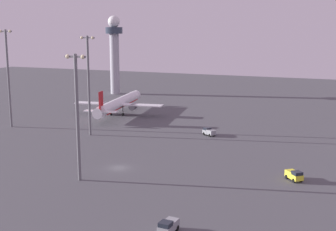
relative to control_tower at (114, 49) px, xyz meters
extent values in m
plane|color=#4C4C51|center=(57.51, -104.66, -21.38)|extent=(416.00, 416.00, 0.00)
cylinder|color=#A8A8B2|center=(0.00, 0.00, -7.07)|extent=(4.40, 4.40, 28.62)
cylinder|color=#2D3847|center=(0.00, 0.00, 8.74)|extent=(8.00, 8.00, 3.00)
sphere|color=silver|center=(0.00, 0.00, 12.76)|extent=(5.60, 5.60, 5.60)
cylinder|color=white|center=(26.90, -46.66, -17.14)|extent=(9.48, 37.44, 3.93)
cone|color=white|center=(23.92, -27.01, -17.14)|extent=(4.07, 3.02, 3.74)
cone|color=white|center=(29.92, -66.52, -17.14)|extent=(3.94, 3.40, 3.54)
cube|color=white|center=(27.06, -47.69, -17.34)|extent=(33.37, 9.07, 0.36)
cube|color=white|center=(29.62, -64.58, -16.93)|extent=(11.63, 4.17, 0.36)
cube|color=red|center=(29.58, -64.27, -13.77)|extent=(0.80, 3.32, 6.73)
cylinder|color=slate|center=(21.43, -48.54, -18.07)|extent=(2.81, 4.03, 2.28)
cylinder|color=slate|center=(32.69, -46.83, -18.07)|extent=(2.81, 4.03, 2.28)
cube|color=red|center=(26.90, -46.66, -18.22)|extent=(8.65, 34.43, 0.37)
cylinder|color=#333338|center=(25.11, -34.87, -18.97)|extent=(0.29, 0.29, 3.67)
cylinder|color=black|center=(25.11, -34.87, -20.81)|extent=(0.58, 1.19, 1.14)
cylinder|color=#333338|center=(25.04, -49.57, -18.97)|extent=(0.29, 0.29, 3.67)
cylinder|color=black|center=(25.04, -49.57, -20.81)|extent=(0.58, 1.19, 1.14)
cylinder|color=#333338|center=(29.54, -48.88, -18.97)|extent=(0.29, 0.29, 3.67)
cylinder|color=black|center=(29.54, -48.88, -20.81)|extent=(0.58, 1.19, 1.14)
cube|color=gray|center=(66.58, -65.73, -20.38)|extent=(2.86, 2.84, 1.10)
cube|color=#1E232D|center=(66.58, -65.73, -19.48)|extent=(2.56, 2.56, 0.70)
cube|color=gray|center=(68.14, -66.80, -20.23)|extent=(3.07, 2.94, 1.40)
cylinder|color=black|center=(65.85, -66.26, -20.93)|extent=(0.91, 0.76, 0.90)
cylinder|color=black|center=(66.81, -64.86, -20.93)|extent=(0.91, 0.76, 0.90)
cylinder|color=black|center=(68.07, -67.78, -20.93)|extent=(0.91, 0.76, 0.90)
cylinder|color=black|center=(69.03, -66.38, -20.93)|extent=(0.91, 0.76, 0.90)
cube|color=yellow|center=(96.53, -99.27, -20.38)|extent=(2.89, 2.90, 1.10)
cube|color=#1E232D|center=(96.53, -99.27, -19.48)|extent=(2.60, 2.60, 0.70)
cube|color=yellow|center=(95.29, -97.84, -20.23)|extent=(3.02, 3.07, 1.40)
cylinder|color=black|center=(97.36, -98.94, -20.93)|extent=(0.82, 0.88, 0.90)
cylinder|color=black|center=(96.08, -100.05, -20.93)|extent=(0.82, 0.88, 0.90)
cylinder|color=black|center=(95.60, -96.90, -20.93)|extent=(0.82, 0.88, 0.90)
cylinder|color=black|center=(94.32, -98.02, -20.93)|extent=(0.82, 0.88, 0.90)
cube|color=gray|center=(80.63, -132.81, -20.38)|extent=(2.17, 2.26, 1.10)
cube|color=#1E232D|center=(80.63, -132.81, -19.48)|extent=(1.99, 1.99, 0.70)
cube|color=gray|center=(80.78, -130.92, -20.23)|extent=(2.11, 2.55, 1.40)
cylinder|color=black|center=(81.67, -130.49, -20.93)|extent=(0.37, 0.92, 0.90)
cylinder|color=black|center=(79.98, -130.35, -20.93)|extent=(0.37, 0.92, 0.90)
cylinder|color=slate|center=(53.86, -115.33, -8.09)|extent=(0.70, 0.70, 26.57)
cube|color=slate|center=(53.86, -115.33, 4.59)|extent=(4.80, 0.40, 0.40)
sphere|color=#F9EAB2|center=(52.06, -115.33, 4.59)|extent=(0.90, 0.90, 0.90)
sphere|color=#F9EAB2|center=(55.66, -115.33, 4.59)|extent=(0.90, 0.90, 0.90)
cylinder|color=slate|center=(34.19, -78.93, -6.71)|extent=(0.70, 0.70, 29.35)
cube|color=slate|center=(34.19, -78.93, 7.37)|extent=(4.80, 0.40, 0.40)
sphere|color=#F9EAB2|center=(32.39, -78.93, 7.37)|extent=(0.90, 0.90, 0.90)
sphere|color=#F9EAB2|center=(35.99, -78.93, 7.37)|extent=(0.90, 0.90, 0.90)
cylinder|color=slate|center=(4.56, -78.66, -5.85)|extent=(0.70, 0.70, 31.05)
cube|color=slate|center=(4.56, -78.66, 9.07)|extent=(4.80, 0.40, 0.40)
sphere|color=#F9EAB2|center=(2.76, -78.66, 9.07)|extent=(0.90, 0.90, 0.90)
sphere|color=#F9EAB2|center=(6.36, -78.66, 9.07)|extent=(0.90, 0.90, 0.90)
camera|label=1|loc=(105.87, -194.36, 10.57)|focal=49.15mm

